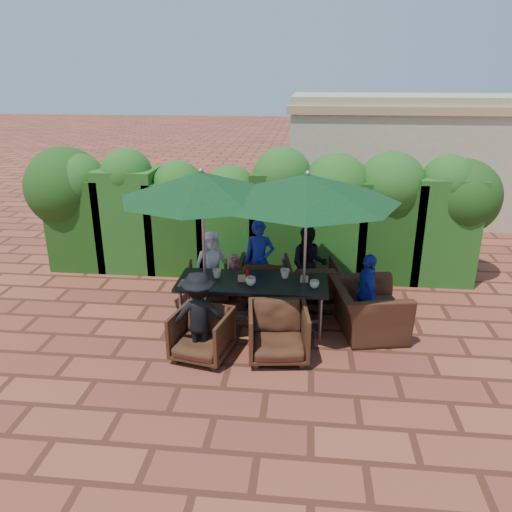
# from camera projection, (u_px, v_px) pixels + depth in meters

# --- Properties ---
(ground) EXTENTS (80.00, 80.00, 0.00)m
(ground) POSITION_uv_depth(u_px,v_px,m) (240.00, 326.00, 7.84)
(ground) COLOR brown
(ground) RESTS_ON ground
(dining_table) EXTENTS (2.29, 0.90, 0.75)m
(dining_table) POSITION_uv_depth(u_px,v_px,m) (252.00, 286.00, 7.64)
(dining_table) COLOR black
(dining_table) RESTS_ON ground
(umbrella_left) EXTENTS (2.43, 2.43, 2.46)m
(umbrella_left) POSITION_uv_depth(u_px,v_px,m) (201.00, 185.00, 7.23)
(umbrella_left) COLOR gray
(umbrella_left) RESTS_ON ground
(umbrella_right) EXTENTS (2.67, 2.67, 2.46)m
(umbrella_right) POSITION_uv_depth(u_px,v_px,m) (307.00, 188.00, 7.05)
(umbrella_right) COLOR gray
(umbrella_right) RESTS_ON ground
(chair_far_left) EXTENTS (0.77, 0.74, 0.69)m
(chair_far_left) POSITION_uv_depth(u_px,v_px,m) (208.00, 279.00, 8.73)
(chair_far_left) COLOR black
(chair_far_left) RESTS_ON ground
(chair_far_mid) EXTENTS (0.83, 0.78, 0.83)m
(chair_far_mid) POSITION_uv_depth(u_px,v_px,m) (264.00, 277.00, 8.66)
(chair_far_mid) COLOR black
(chair_far_mid) RESTS_ON ground
(chair_far_right) EXTENTS (0.96, 0.91, 0.87)m
(chair_far_right) POSITION_uv_depth(u_px,v_px,m) (311.00, 281.00, 8.42)
(chair_far_right) COLOR black
(chair_far_right) RESTS_ON ground
(chair_near_left) EXTENTS (0.87, 0.84, 0.76)m
(chair_near_left) POSITION_uv_depth(u_px,v_px,m) (202.00, 332.00, 6.87)
(chair_near_left) COLOR black
(chair_near_left) RESTS_ON ground
(chair_near_right) EXTENTS (0.90, 0.85, 0.83)m
(chair_near_right) POSITION_uv_depth(u_px,v_px,m) (278.00, 330.00, 6.86)
(chair_near_right) COLOR black
(chair_near_right) RESTS_ON ground
(chair_end_right) EXTENTS (0.95, 1.27, 1.01)m
(chair_end_right) POSITION_uv_depth(u_px,v_px,m) (369.00, 302.00, 7.50)
(chair_end_right) COLOR black
(chair_end_right) RESTS_ON ground
(adult_far_left) EXTENTS (0.66, 0.50, 1.19)m
(adult_far_left) POSITION_uv_depth(u_px,v_px,m) (212.00, 264.00, 8.71)
(adult_far_left) COLOR white
(adult_far_left) RESTS_ON ground
(adult_far_mid) EXTENTS (0.54, 0.45, 1.43)m
(adult_far_mid) POSITION_uv_depth(u_px,v_px,m) (259.00, 261.00, 8.53)
(adult_far_mid) COLOR #1C2998
(adult_far_mid) RESTS_ON ground
(adult_far_right) EXTENTS (0.65, 0.41, 1.33)m
(adult_far_right) POSITION_uv_depth(u_px,v_px,m) (309.00, 264.00, 8.53)
(adult_far_right) COLOR black
(adult_far_right) RESTS_ON ground
(adult_near_left) EXTENTS (0.86, 0.52, 1.25)m
(adult_near_left) POSITION_uv_depth(u_px,v_px,m) (199.00, 316.00, 6.81)
(adult_near_left) COLOR black
(adult_near_left) RESTS_ON ground
(adult_end_right) EXTENTS (0.49, 0.79, 1.25)m
(adult_end_right) POSITION_uv_depth(u_px,v_px,m) (367.00, 294.00, 7.48)
(adult_end_right) COLOR #1C2998
(adult_end_right) RESTS_ON ground
(child_left) EXTENTS (0.32, 0.27, 0.81)m
(child_left) POSITION_uv_depth(u_px,v_px,m) (235.00, 276.00, 8.70)
(child_left) COLOR #D84C79
(child_left) RESTS_ON ground
(child_right) EXTENTS (0.31, 0.27, 0.74)m
(child_right) POSITION_uv_depth(u_px,v_px,m) (285.00, 277.00, 8.75)
(child_right) COLOR #904495
(child_right) RESTS_ON ground
(pedestrian_a) EXTENTS (1.90, 1.37, 1.93)m
(pedestrian_a) POSITION_uv_depth(u_px,v_px,m) (333.00, 203.00, 11.33)
(pedestrian_a) COLOR #238135
(pedestrian_a) RESTS_ON ground
(pedestrian_b) EXTENTS (0.82, 0.52, 1.67)m
(pedestrian_b) POSITION_uv_depth(u_px,v_px,m) (374.00, 207.00, 11.46)
(pedestrian_b) COLOR #D84C79
(pedestrian_b) RESTS_ON ground
(pedestrian_c) EXTENTS (1.25, 0.92, 1.77)m
(pedestrian_c) POSITION_uv_depth(u_px,v_px,m) (402.00, 208.00, 11.19)
(pedestrian_c) COLOR gray
(pedestrian_c) RESTS_ON ground
(cup_a) EXTENTS (0.18, 0.18, 0.14)m
(cup_a) POSITION_uv_depth(u_px,v_px,m) (194.00, 279.00, 7.53)
(cup_a) COLOR beige
(cup_a) RESTS_ON dining_table
(cup_b) EXTENTS (0.14, 0.14, 0.13)m
(cup_b) POSITION_uv_depth(u_px,v_px,m) (217.00, 274.00, 7.73)
(cup_b) COLOR beige
(cup_b) RESTS_ON dining_table
(cup_c) EXTENTS (0.16, 0.16, 0.13)m
(cup_c) POSITION_uv_depth(u_px,v_px,m) (251.00, 281.00, 7.46)
(cup_c) COLOR beige
(cup_c) RESTS_ON dining_table
(cup_d) EXTENTS (0.15, 0.15, 0.14)m
(cup_d) POSITION_uv_depth(u_px,v_px,m) (285.00, 274.00, 7.72)
(cup_d) COLOR beige
(cup_d) RESTS_ON dining_table
(cup_e) EXTENTS (0.14, 0.14, 0.11)m
(cup_e) POSITION_uv_depth(u_px,v_px,m) (314.00, 284.00, 7.37)
(cup_e) COLOR beige
(cup_e) RESTS_ON dining_table
(ketchup_bottle) EXTENTS (0.04, 0.04, 0.17)m
(ketchup_bottle) POSITION_uv_depth(u_px,v_px,m) (248.00, 275.00, 7.64)
(ketchup_bottle) COLOR #B20C0A
(ketchup_bottle) RESTS_ON dining_table
(sauce_bottle) EXTENTS (0.04, 0.04, 0.17)m
(sauce_bottle) POSITION_uv_depth(u_px,v_px,m) (244.00, 272.00, 7.73)
(sauce_bottle) COLOR #4C230C
(sauce_bottle) RESTS_ON dining_table
(serving_tray) EXTENTS (0.35, 0.25, 0.02)m
(serving_tray) POSITION_uv_depth(u_px,v_px,m) (191.00, 283.00, 7.52)
(serving_tray) COLOR #9A724A
(serving_tray) RESTS_ON dining_table
(number_block_left) EXTENTS (0.12, 0.06, 0.10)m
(number_block_left) POSITION_uv_depth(u_px,v_px,m) (242.00, 278.00, 7.60)
(number_block_left) COLOR tan
(number_block_left) RESTS_ON dining_table
(number_block_right) EXTENTS (0.12, 0.06, 0.10)m
(number_block_right) POSITION_uv_depth(u_px,v_px,m) (304.00, 279.00, 7.57)
(number_block_right) COLOR tan
(number_block_right) RESTS_ON dining_table
(hedge_wall) EXTENTS (9.10, 1.60, 2.47)m
(hedge_wall) POSITION_uv_depth(u_px,v_px,m) (252.00, 206.00, 9.55)
(hedge_wall) COLOR #143C10
(hedge_wall) RESTS_ON ground
(building) EXTENTS (6.20, 3.08, 3.20)m
(building) POSITION_uv_depth(u_px,v_px,m) (403.00, 157.00, 13.47)
(building) COLOR #C4BA92
(building) RESTS_ON ground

